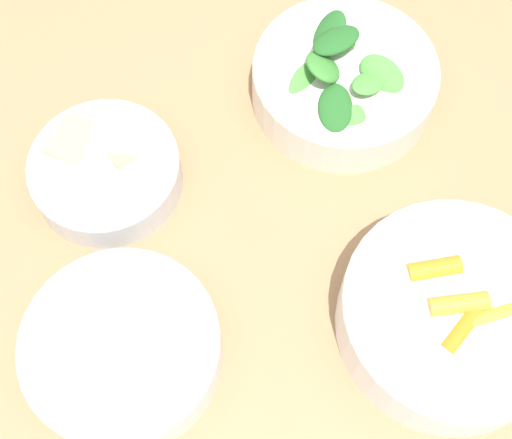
% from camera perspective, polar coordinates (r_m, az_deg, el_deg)
% --- Properties ---
extents(ground_plane, '(10.00, 10.00, 0.00)m').
position_cam_1_polar(ground_plane, '(1.44, -2.16, -13.88)').
color(ground_plane, brown).
extents(dining_table, '(1.17, 0.80, 0.78)m').
position_cam_1_polar(dining_table, '(0.81, -3.72, -4.73)').
color(dining_table, '#99724C').
rests_on(dining_table, ground_plane).
extents(bowl_carrots, '(0.20, 0.20, 0.07)m').
position_cam_1_polar(bowl_carrots, '(0.65, 15.48, -7.34)').
color(bowl_carrots, white).
rests_on(bowl_carrots, dining_table).
extents(bowl_greens, '(0.19, 0.19, 0.09)m').
position_cam_1_polar(bowl_greens, '(0.75, 7.04, 11.07)').
color(bowl_greens, silver).
rests_on(bowl_greens, dining_table).
extents(bowl_beans_hotdog, '(0.17, 0.17, 0.05)m').
position_cam_1_polar(bowl_beans_hotdog, '(0.64, -10.59, -10.13)').
color(bowl_beans_hotdog, white).
rests_on(bowl_beans_hotdog, dining_table).
extents(bowl_cookies, '(0.15, 0.15, 0.04)m').
position_cam_1_polar(bowl_cookies, '(0.71, -11.94, 3.86)').
color(bowl_cookies, silver).
rests_on(bowl_cookies, dining_table).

